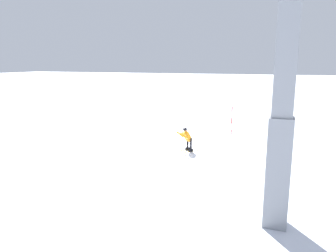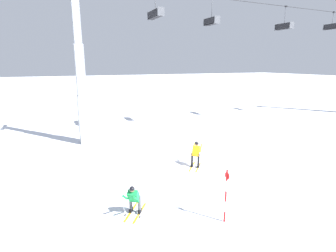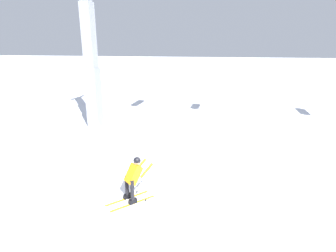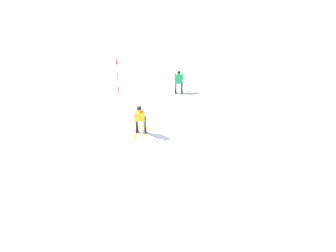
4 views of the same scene
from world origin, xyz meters
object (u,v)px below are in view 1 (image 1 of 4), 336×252
(skier_carving_main, at_px, (187,137))
(trail_marker_pole, at_px, (232,120))
(lift_tower_near, at_px, (285,82))
(skier_distant_uphill, at_px, (273,134))

(skier_carving_main, distance_m, trail_marker_pole, 5.85)
(lift_tower_near, distance_m, skier_distant_uphill, 12.13)
(skier_carving_main, xyz_separation_m, trail_marker_pole, (-1.88, -5.53, 0.30))
(skier_distant_uphill, bearing_deg, skier_carving_main, 35.11)
(trail_marker_pole, relative_size, skier_distant_uphill, 1.42)
(skier_carving_main, bearing_deg, lift_tower_near, 125.70)
(trail_marker_pole, bearing_deg, skier_distant_uphill, 148.04)
(trail_marker_pole, bearing_deg, skier_carving_main, 71.25)
(lift_tower_near, height_order, skier_distant_uphill, lift_tower_near)
(lift_tower_near, xyz_separation_m, skier_distant_uphill, (0.57, -11.37, -4.18))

